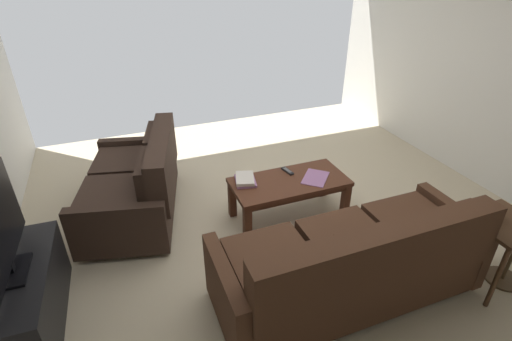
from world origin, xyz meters
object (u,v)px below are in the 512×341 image
Objects in this scene: tv_stand at (24,300)px; sofa_main at (354,263)px; coffee_table at (289,186)px; end_table at (502,233)px; loose_magazine at (315,178)px; coffee_mug at (499,215)px; loveseat_near at (137,184)px; book_stack at (245,180)px; tv_remote at (288,171)px.

sofa_main is at bearing 164.68° from tv_stand.
coffee_table is 1.88× the size of end_table.
coffee_mug is at bearing -15.31° from loose_magazine.
book_stack is (-0.97, 0.46, 0.10)m from loveseat_near.
coffee_table is at bearing -150.04° from loose_magazine.
tv_stand is at bearing 19.19° from book_stack.
end_table is (-1.15, 0.24, 0.12)m from sofa_main.
coffee_mug is at bearing 135.38° from book_stack.
tv_stand is at bearing 51.11° from loveseat_near.
coffee_mug is (0.05, -0.04, 0.16)m from end_table.
loveseat_near is 5.05× the size of loose_magazine.
tv_remote reaches higher than loose_magazine.
loose_magazine is at bearing -57.42° from coffee_mug.
book_stack is at bearing -160.81° from tv_stand.
end_table is 2.15m from book_stack.
coffee_table is 6.83× the size of tv_remote.
loveseat_near is 5.47× the size of book_stack.
loveseat_near is at bearing -38.11° from coffee_mug.
tv_remote is at bearing -55.04° from end_table.
sofa_main reaches higher than book_stack.
book_stack is 0.69m from loose_magazine.
tv_stand is at bearing -127.41° from loose_magazine.
tv_stand is 6.57× the size of tv_remote.
book_stack is (0.41, -0.13, 0.10)m from coffee_table.
sofa_main is 6.47× the size of loose_magazine.
tv_stand is 3.46× the size of loose_magazine.
loose_magazine is (0.82, -1.29, -0.22)m from coffee_mug.
coffee_mug is (-1.10, 0.20, 0.28)m from sofa_main.
tv_stand reaches higher than coffee_table.
sofa_main is 1.30m from tv_remote.
sofa_main reaches higher than coffee_mug.
loveseat_near reaches higher than coffee_table.
loveseat_near is at bearing -38.11° from end_table.
tv_remote is (-0.07, -1.30, 0.07)m from sofa_main.
book_stack is 0.47m from tv_remote.
coffee_mug is 1.83m from tv_remote.
tv_stand is 3.74× the size of book_stack.
coffee_mug is 0.62× the size of tv_remote.
end_table is (-2.51, 1.97, 0.14)m from loveseat_near.
coffee_table is 1.74m from coffee_mug.
loveseat_near reaches higher than end_table.
loose_magazine reaches higher than coffee_table.
coffee_table is at bearing 162.80° from book_stack.
sofa_main reaches higher than coffee_table.
tv_remote is at bearing -108.62° from coffee_table.
coffee_mug reaches higher than tv_remote.
coffee_mug is 0.32× the size of loose_magazine.
coffee_table is at bearing -91.06° from sofa_main.
loose_magazine is (0.87, -1.33, -0.06)m from end_table.
end_table is 3.64× the size of tv_remote.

